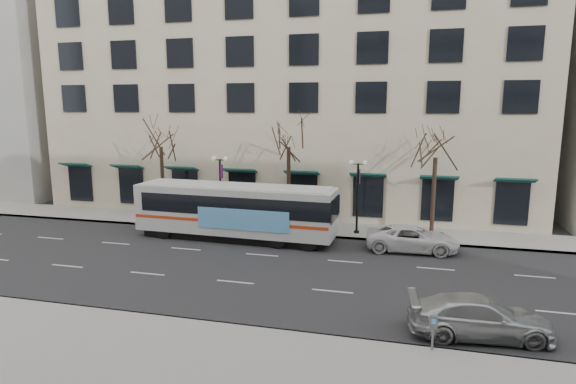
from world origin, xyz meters
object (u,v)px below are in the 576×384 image
(white_pickup, at_px, (412,238))
(lamp_post_right, at_px, (358,193))
(lamp_post_left, at_px, (221,187))
(silver_car, at_px, (480,317))
(tree_far_mid, at_px, (289,133))
(pay_station, at_px, (433,325))
(tree_far_right, at_px, (436,143))
(tree_far_left, at_px, (160,134))
(city_bus, at_px, (236,210))

(white_pickup, bearing_deg, lamp_post_right, 51.24)
(lamp_post_left, xyz_separation_m, lamp_post_right, (10.00, 0.00, 0.00))
(lamp_post_left, relative_size, silver_car, 0.95)
(tree_far_mid, xyz_separation_m, pay_station, (9.43, -16.10, -5.79))
(lamp_post_right, bearing_deg, tree_far_mid, 173.17)
(lamp_post_left, distance_m, silver_car, 21.30)
(tree_far_mid, bearing_deg, lamp_post_right, -6.83)
(tree_far_right, bearing_deg, lamp_post_right, -173.15)
(tree_far_left, relative_size, lamp_post_left, 1.60)
(tree_far_mid, height_order, pay_station, tree_far_mid)
(tree_far_left, xyz_separation_m, city_bus, (7.30, -3.55, -4.70))
(pay_station, bearing_deg, silver_car, 46.92)
(lamp_post_left, height_order, pay_station, lamp_post_left)
(tree_far_mid, relative_size, tree_far_right, 1.06)
(tree_far_mid, bearing_deg, white_pickup, -21.12)
(tree_far_right, distance_m, silver_car, 15.33)
(lamp_post_right, height_order, city_bus, lamp_post_right)
(silver_car, bearing_deg, pay_station, 129.15)
(city_bus, bearing_deg, tree_far_mid, 54.77)
(tree_far_left, bearing_deg, white_pickup, -10.21)
(tree_far_right, distance_m, city_bus, 13.91)
(lamp_post_left, height_order, lamp_post_right, same)
(tree_far_mid, distance_m, city_bus, 6.63)
(tree_far_right, xyz_separation_m, white_pickup, (-1.27, -3.37, -5.65))
(tree_far_right, bearing_deg, pay_station, -92.03)
(tree_far_mid, xyz_separation_m, lamp_post_right, (5.01, -0.60, -3.96))
(tree_far_mid, distance_m, tree_far_right, 10.01)
(city_bus, relative_size, white_pickup, 2.44)
(lamp_post_right, distance_m, pay_station, 16.22)
(tree_far_right, bearing_deg, white_pickup, -110.71)
(tree_far_mid, bearing_deg, tree_far_right, -0.00)
(tree_far_left, xyz_separation_m, silver_car, (21.26, -14.20, -5.91))
(white_pickup, bearing_deg, tree_far_left, 77.74)
(white_pickup, bearing_deg, pay_station, -178.89)
(tree_far_left, height_order, silver_car, tree_far_left)
(silver_car, distance_m, white_pickup, 11.13)
(tree_far_left, relative_size, city_bus, 0.61)
(tree_far_left, distance_m, silver_car, 26.24)
(pay_station, bearing_deg, tree_far_left, 141.29)
(tree_far_mid, xyz_separation_m, silver_car, (11.26, -14.20, -6.11))
(tree_far_left, bearing_deg, lamp_post_left, -6.83)
(tree_far_right, relative_size, city_bus, 0.59)
(tree_far_left, xyz_separation_m, lamp_post_right, (15.01, -0.60, -3.75))
(lamp_post_left, xyz_separation_m, pay_station, (14.42, -15.50, -1.83))
(lamp_post_right, xyz_separation_m, white_pickup, (3.72, -2.77, -2.17))
(pay_station, bearing_deg, lamp_post_left, 133.87)
(tree_far_right, relative_size, white_pickup, 1.44)
(tree_far_right, xyz_separation_m, lamp_post_right, (-4.99, -0.60, -3.48))
(tree_far_left, height_order, tree_far_mid, tree_far_mid)
(tree_far_mid, height_order, tree_far_right, tree_far_mid)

